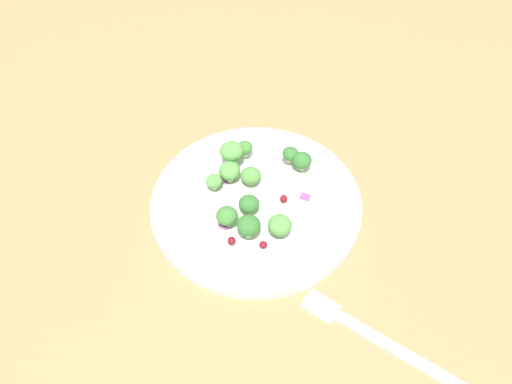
# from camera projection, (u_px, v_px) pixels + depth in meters

# --- Properties ---
(ground_plane) EXTENTS (1.80, 1.80, 0.02)m
(ground_plane) POSITION_uv_depth(u_px,v_px,m) (261.00, 216.00, 0.61)
(ground_plane) COLOR olive
(plate) EXTENTS (0.25, 0.25, 0.02)m
(plate) POSITION_uv_depth(u_px,v_px,m) (256.00, 202.00, 0.60)
(plate) COLOR white
(plate) RESTS_ON ground_plane
(dressing_pool) EXTENTS (0.15, 0.15, 0.00)m
(dressing_pool) POSITION_uv_depth(u_px,v_px,m) (256.00, 200.00, 0.60)
(dressing_pool) COLOR white
(dressing_pool) RESTS_ON plate
(broccoli_floret_0) EXTENTS (0.02, 0.02, 0.02)m
(broccoli_floret_0) POSITION_uv_depth(u_px,v_px,m) (214.00, 181.00, 0.60)
(broccoli_floret_0) COLOR #8EB77A
(broccoli_floret_0) RESTS_ON plate
(broccoli_floret_1) EXTENTS (0.02, 0.02, 0.03)m
(broccoli_floret_1) POSITION_uv_depth(u_px,v_px,m) (229.00, 218.00, 0.56)
(broccoli_floret_1) COLOR #9EC684
(broccoli_floret_1) RESTS_ON plate
(broccoli_floret_2) EXTENTS (0.02, 0.02, 0.02)m
(broccoli_floret_2) POSITION_uv_depth(u_px,v_px,m) (245.00, 148.00, 0.63)
(broccoli_floret_2) COLOR #ADD18E
(broccoli_floret_2) RESTS_ON plate
(broccoli_floret_3) EXTENTS (0.03, 0.03, 0.03)m
(broccoli_floret_3) POSITION_uv_depth(u_px,v_px,m) (232.00, 152.00, 0.61)
(broccoli_floret_3) COLOR #9EC684
(broccoli_floret_3) RESTS_ON plate
(broccoli_floret_4) EXTENTS (0.02, 0.02, 0.02)m
(broccoli_floret_4) POSITION_uv_depth(u_px,v_px,m) (250.00, 205.00, 0.57)
(broccoli_floret_4) COLOR #9EC684
(broccoli_floret_4) RESTS_ON plate
(broccoli_floret_5) EXTENTS (0.02, 0.02, 0.02)m
(broccoli_floret_5) POSITION_uv_depth(u_px,v_px,m) (302.00, 161.00, 0.61)
(broccoli_floret_5) COLOR #9EC684
(broccoli_floret_5) RESTS_ON plate
(broccoli_floret_6) EXTENTS (0.03, 0.03, 0.03)m
(broccoli_floret_6) POSITION_uv_depth(u_px,v_px,m) (280.00, 225.00, 0.55)
(broccoli_floret_6) COLOR #8EB77A
(broccoli_floret_6) RESTS_ON plate
(broccoli_floret_7) EXTENTS (0.03, 0.03, 0.03)m
(broccoli_floret_7) POSITION_uv_depth(u_px,v_px,m) (249.00, 226.00, 0.55)
(broccoli_floret_7) COLOR #ADD18E
(broccoli_floret_7) RESTS_ON plate
(broccoli_floret_8) EXTENTS (0.03, 0.03, 0.03)m
(broccoli_floret_8) POSITION_uv_depth(u_px,v_px,m) (230.00, 171.00, 0.60)
(broccoli_floret_8) COLOR #9EC684
(broccoli_floret_8) RESTS_ON plate
(broccoli_floret_9) EXTENTS (0.02, 0.02, 0.02)m
(broccoli_floret_9) POSITION_uv_depth(u_px,v_px,m) (251.00, 176.00, 0.60)
(broccoli_floret_9) COLOR #8EB77A
(broccoli_floret_9) RESTS_ON plate
(broccoli_floret_10) EXTENTS (0.02, 0.02, 0.02)m
(broccoli_floret_10) POSITION_uv_depth(u_px,v_px,m) (290.00, 154.00, 0.62)
(broccoli_floret_10) COLOR #8EB77A
(broccoli_floret_10) RESTS_ON plate
(cranberry_0) EXTENTS (0.01, 0.01, 0.01)m
(cranberry_0) POSITION_uv_depth(u_px,v_px,m) (263.00, 245.00, 0.55)
(cranberry_0) COLOR maroon
(cranberry_0) RESTS_ON plate
(cranberry_1) EXTENTS (0.01, 0.01, 0.01)m
(cranberry_1) POSITION_uv_depth(u_px,v_px,m) (231.00, 241.00, 0.55)
(cranberry_1) COLOR maroon
(cranberry_1) RESTS_ON plate
(cranberry_2) EXTENTS (0.01, 0.01, 0.01)m
(cranberry_2) POSITION_uv_depth(u_px,v_px,m) (284.00, 199.00, 0.59)
(cranberry_2) COLOR maroon
(cranberry_2) RESTS_ON plate
(onion_bit_0) EXTENTS (0.01, 0.01, 0.00)m
(onion_bit_0) POSITION_uv_depth(u_px,v_px,m) (222.00, 223.00, 0.57)
(onion_bit_0) COLOR #843D75
(onion_bit_0) RESTS_ON plate
(onion_bit_1) EXTENTS (0.02, 0.02, 0.00)m
(onion_bit_1) POSITION_uv_depth(u_px,v_px,m) (225.00, 180.00, 0.61)
(onion_bit_1) COLOR #934C84
(onion_bit_1) RESTS_ON plate
(onion_bit_2) EXTENTS (0.02, 0.01, 0.00)m
(onion_bit_2) POSITION_uv_depth(u_px,v_px,m) (305.00, 197.00, 0.60)
(onion_bit_2) COLOR #843D75
(onion_bit_2) RESTS_ON plate
(fork) EXTENTS (0.18, 0.07, 0.01)m
(fork) POSITION_uv_depth(u_px,v_px,m) (376.00, 338.00, 0.50)
(fork) COLOR silver
(fork) RESTS_ON ground_plane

